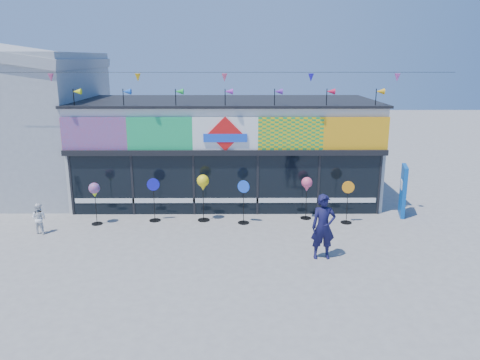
{
  "coord_description": "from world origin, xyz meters",
  "views": [
    {
      "loc": [
        0.43,
        -13.55,
        5.79
      ],
      "look_at": [
        0.53,
        2.0,
        1.71
      ],
      "focal_mm": 35.0,
      "sensor_mm": 36.0,
      "label": 1
    }
  ],
  "objects_px": {
    "spinner_3": "(244,201)",
    "child": "(39,218)",
    "spinner_5": "(347,201)",
    "adult_man": "(323,227)",
    "spinner_1": "(154,199)",
    "spinner_4": "(307,186)",
    "spinner_2": "(203,184)",
    "spinner_0": "(94,191)",
    "blue_sign": "(403,191)"
  },
  "relations": [
    {
      "from": "child",
      "to": "spinner_2",
      "type": "bearing_deg",
      "value": -155.92
    },
    {
      "from": "spinner_3",
      "to": "spinner_1",
      "type": "bearing_deg",
      "value": 175.12
    },
    {
      "from": "spinner_3",
      "to": "child",
      "type": "distance_m",
      "value": 7.01
    },
    {
      "from": "spinner_0",
      "to": "spinner_5",
      "type": "bearing_deg",
      "value": 0.44
    },
    {
      "from": "child",
      "to": "spinner_0",
      "type": "bearing_deg",
      "value": -141.17
    },
    {
      "from": "spinner_5",
      "to": "spinner_1",
      "type": "bearing_deg",
      "value": 177.72
    },
    {
      "from": "spinner_1",
      "to": "spinner_5",
      "type": "height_order",
      "value": "spinner_1"
    },
    {
      "from": "spinner_0",
      "to": "child",
      "type": "distance_m",
      "value": 2.01
    },
    {
      "from": "spinner_5",
      "to": "adult_man",
      "type": "relative_size",
      "value": 0.8
    },
    {
      "from": "spinner_1",
      "to": "adult_man",
      "type": "bearing_deg",
      "value": -30.89
    },
    {
      "from": "spinner_2",
      "to": "spinner_3",
      "type": "xyz_separation_m",
      "value": [
        1.46,
        -0.3,
        -0.54
      ]
    },
    {
      "from": "spinner_5",
      "to": "child",
      "type": "distance_m",
      "value": 10.7
    },
    {
      "from": "spinner_3",
      "to": "adult_man",
      "type": "relative_size",
      "value": 0.81
    },
    {
      "from": "child",
      "to": "blue_sign",
      "type": "bearing_deg",
      "value": -160.81
    },
    {
      "from": "spinner_0",
      "to": "blue_sign",
      "type": "bearing_deg",
      "value": 4.66
    },
    {
      "from": "spinner_0",
      "to": "spinner_4",
      "type": "bearing_deg",
      "value": 4.24
    },
    {
      "from": "spinner_1",
      "to": "child",
      "type": "bearing_deg",
      "value": -161.73
    },
    {
      "from": "spinner_3",
      "to": "child",
      "type": "height_order",
      "value": "spinner_3"
    },
    {
      "from": "spinner_1",
      "to": "adult_man",
      "type": "relative_size",
      "value": 0.82
    },
    {
      "from": "spinner_0",
      "to": "spinner_2",
      "type": "distance_m",
      "value": 3.83
    },
    {
      "from": "spinner_1",
      "to": "adult_man",
      "type": "xyz_separation_m",
      "value": [
        5.55,
        -3.32,
        0.13
      ]
    },
    {
      "from": "spinner_3",
      "to": "spinner_4",
      "type": "bearing_deg",
      "value": 12.01
    },
    {
      "from": "spinner_3",
      "to": "adult_man",
      "type": "xyz_separation_m",
      "value": [
        2.3,
        -3.04,
        0.14
      ]
    },
    {
      "from": "spinner_5",
      "to": "child",
      "type": "relative_size",
      "value": 1.48
    },
    {
      "from": "spinner_3",
      "to": "spinner_4",
      "type": "height_order",
      "value": "spinner_3"
    },
    {
      "from": "spinner_5",
      "to": "adult_man",
      "type": "distance_m",
      "value": 3.36
    },
    {
      "from": "spinner_0",
      "to": "spinner_5",
      "type": "distance_m",
      "value": 8.99
    },
    {
      "from": "adult_man",
      "to": "child",
      "type": "bearing_deg",
      "value": 164.63
    },
    {
      "from": "spinner_0",
      "to": "adult_man",
      "type": "xyz_separation_m",
      "value": [
        7.56,
        -2.97,
        -0.25
      ]
    },
    {
      "from": "spinner_3",
      "to": "spinner_4",
      "type": "relative_size",
      "value": 1.0
    },
    {
      "from": "blue_sign",
      "to": "spinner_1",
      "type": "relative_size",
      "value": 1.2
    },
    {
      "from": "spinner_2",
      "to": "child",
      "type": "height_order",
      "value": "spinner_2"
    },
    {
      "from": "spinner_4",
      "to": "spinner_1",
      "type": "bearing_deg",
      "value": -177.78
    },
    {
      "from": "spinner_1",
      "to": "adult_man",
      "type": "distance_m",
      "value": 6.46
    },
    {
      "from": "blue_sign",
      "to": "spinner_2",
      "type": "distance_m",
      "value": 7.49
    },
    {
      "from": "spinner_1",
      "to": "adult_man",
      "type": "height_order",
      "value": "adult_man"
    },
    {
      "from": "spinner_3",
      "to": "spinner_5",
      "type": "xyz_separation_m",
      "value": [
        3.72,
        -0.0,
        -0.02
      ]
    },
    {
      "from": "spinner_4",
      "to": "adult_man",
      "type": "xyz_separation_m",
      "value": [
        -0.02,
        -3.53,
        -0.29
      ]
    },
    {
      "from": "spinner_2",
      "to": "spinner_4",
      "type": "bearing_deg",
      "value": 2.93
    },
    {
      "from": "spinner_2",
      "to": "spinner_5",
      "type": "height_order",
      "value": "spinner_2"
    },
    {
      "from": "spinner_0",
      "to": "adult_man",
      "type": "height_order",
      "value": "adult_man"
    },
    {
      "from": "spinner_3",
      "to": "spinner_5",
      "type": "distance_m",
      "value": 3.72
    },
    {
      "from": "spinner_2",
      "to": "child",
      "type": "bearing_deg",
      "value": -167.24
    },
    {
      "from": "adult_man",
      "to": "child",
      "type": "relative_size",
      "value": 1.85
    },
    {
      "from": "blue_sign",
      "to": "spinner_5",
      "type": "distance_m",
      "value": 2.44
    },
    {
      "from": "spinner_5",
      "to": "spinner_3",
      "type": "bearing_deg",
      "value": 180.0
    },
    {
      "from": "blue_sign",
      "to": "spinner_4",
      "type": "xyz_separation_m",
      "value": [
        -3.68,
        -0.35,
        0.3
      ]
    },
    {
      "from": "blue_sign",
      "to": "spinner_1",
      "type": "distance_m",
      "value": 9.26
    },
    {
      "from": "blue_sign",
      "to": "spinner_1",
      "type": "height_order",
      "value": "blue_sign"
    },
    {
      "from": "spinner_2",
      "to": "spinner_3",
      "type": "bearing_deg",
      "value": -11.61
    }
  ]
}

